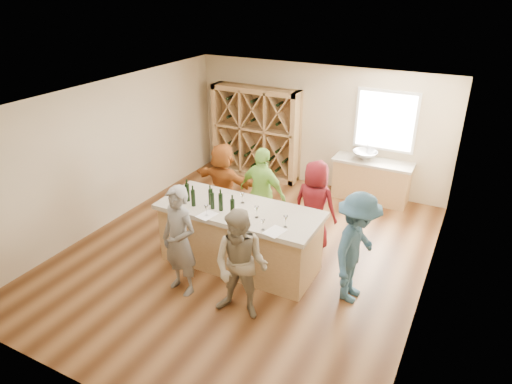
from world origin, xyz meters
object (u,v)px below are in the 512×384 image
at_px(sink, 365,155).
at_px(wine_bottle_d, 212,201).
at_px(person_near_right, 241,265).
at_px(wine_bottle_e, 221,202).
at_px(person_server, 356,248).
at_px(wine_bottle_f, 232,208).
at_px(wine_bottle_b, 193,198).
at_px(person_far_right, 315,205).
at_px(tasting_counter_base, 240,239).
at_px(wine_bottle_a, 187,192).
at_px(wine_bottle_c, 210,197).
at_px(wine_rack, 256,133).
at_px(person_near_left, 179,241).
at_px(person_far_left, 223,183).
at_px(person_far_mid, 263,193).

xyz_separation_m(sink, wine_bottle_d, (-1.51, -3.75, 0.21)).
xyz_separation_m(wine_bottle_d, person_near_right, (1.03, -0.91, -0.37)).
bearing_deg(wine_bottle_e, person_server, 5.14).
distance_m(person_near_right, wine_bottle_f, 1.08).
distance_m(sink, wine_bottle_e, 3.99).
bearing_deg(wine_bottle_f, wine_bottle_b, 177.40).
bearing_deg(person_far_right, wine_bottle_b, 47.43).
height_order(tasting_counter_base, wine_bottle_f, wine_bottle_f).
bearing_deg(person_server, wine_bottle_e, 99.98).
xyz_separation_m(wine_bottle_b, person_far_right, (1.61, 1.41, -0.39)).
height_order(tasting_counter_base, wine_bottle_a, wine_bottle_a).
distance_m(wine_bottle_b, wine_bottle_c, 0.28).
relative_size(wine_bottle_c, person_far_right, 0.16).
relative_size(wine_rack, wine_bottle_a, 7.09).
bearing_deg(wine_bottle_e, person_near_left, -105.13).
height_order(sink, tasting_counter_base, sink).
height_order(wine_bottle_e, person_far_left, person_far_left).
xyz_separation_m(wine_bottle_b, wine_bottle_f, (0.76, -0.03, 0.01)).
bearing_deg(sink, person_server, -76.55).
distance_m(tasting_counter_base, person_far_mid, 1.17).
height_order(wine_bottle_c, person_server, person_server).
xyz_separation_m(wine_bottle_e, person_far_left, (-0.83, 1.44, -0.41)).
relative_size(tasting_counter_base, person_server, 1.47).
xyz_separation_m(tasting_counter_base, person_near_left, (-0.46, -1.04, 0.39)).
bearing_deg(person_near_left, person_server, 34.09).
bearing_deg(person_far_left, wine_bottle_d, 120.02).
distance_m(wine_bottle_c, wine_bottle_e, 0.29).
bearing_deg(person_far_left, wine_rack, -72.87).
bearing_deg(wine_bottle_b, wine_bottle_f, -2.60).
relative_size(wine_bottle_b, person_far_right, 0.17).
height_order(wine_bottle_a, person_near_right, person_near_right).
relative_size(tasting_counter_base, person_far_mid, 1.49).
height_order(wine_bottle_b, wine_bottle_d, wine_bottle_b).
relative_size(tasting_counter_base, person_far_right, 1.56).
bearing_deg(person_server, person_near_left, 118.05).
height_order(wine_bottle_b, wine_bottle_e, wine_bottle_e).
bearing_deg(tasting_counter_base, wine_bottle_b, -159.64).
bearing_deg(wine_bottle_d, wine_rack, 107.33).
bearing_deg(person_server, wine_bottle_c, 97.00).
xyz_separation_m(wine_rack, person_far_right, (2.47, -2.47, -0.27)).
bearing_deg(wine_rack, person_near_left, -76.49).
bearing_deg(wine_bottle_b, wine_rack, 102.51).
bearing_deg(person_far_mid, wine_bottle_c, 84.48).
distance_m(person_near_right, person_far_right, 2.28).
bearing_deg(tasting_counter_base, person_far_left, 130.46).
bearing_deg(wine_bottle_e, person_near_right, -46.39).
distance_m(wine_rack, wine_bottle_b, 3.98).
bearing_deg(person_server, wine_bottle_a, 97.98).
distance_m(wine_bottle_a, wine_bottle_c, 0.42).
height_order(sink, person_near_left, person_near_left).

